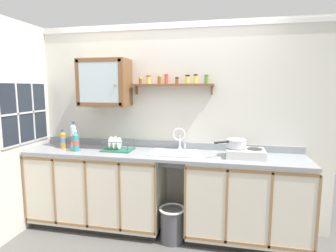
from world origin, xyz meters
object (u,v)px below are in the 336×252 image
(sink, at_px, (174,155))
(bottle_water_clear_1, at_px, (74,137))
(bottle_detergent_teal_2, at_px, (76,142))
(trash_bin, at_px, (172,224))
(bottle_juice_amber_0, at_px, (63,140))
(saucepan, at_px, (236,143))
(dish_rack, at_px, (117,147))
(hot_plate_stove, at_px, (245,153))
(wall_cabinet, at_px, (105,83))

(sink, xyz_separation_m, bottle_water_clear_1, (-1.21, -0.04, 0.17))
(sink, bearing_deg, bottle_water_clear_1, -177.95)
(sink, distance_m, bottle_detergent_teal_2, 1.15)
(trash_bin, bearing_deg, bottle_juice_amber_0, 173.44)
(saucepan, xyz_separation_m, bottle_detergent_teal_2, (-1.80, -0.13, -0.04))
(dish_rack, relative_size, trash_bin, 0.90)
(sink, relative_size, bottle_juice_amber_0, 2.29)
(hot_plate_stove, relative_size, bottle_juice_amber_0, 1.72)
(bottle_juice_amber_0, height_order, dish_rack, bottle_juice_amber_0)
(saucepan, bearing_deg, bottle_water_clear_1, -179.35)
(bottle_water_clear_1, relative_size, wall_cabinet, 0.56)
(trash_bin, bearing_deg, bottle_water_clear_1, 172.69)
(hot_plate_stove, bearing_deg, trash_bin, -168.00)
(sink, relative_size, bottle_detergent_teal_2, 2.17)
(hot_plate_stove, height_order, wall_cabinet, wall_cabinet)
(bottle_juice_amber_0, bearing_deg, wall_cabinet, 13.70)
(bottle_juice_amber_0, bearing_deg, dish_rack, 2.43)
(bottle_detergent_teal_2, bearing_deg, trash_bin, -2.70)
(hot_plate_stove, height_order, bottle_detergent_teal_2, bottle_detergent_teal_2)
(hot_plate_stove, distance_m, dish_rack, 1.45)
(sink, distance_m, saucepan, 0.69)
(bottle_juice_amber_0, bearing_deg, hot_plate_stove, 0.06)
(saucepan, relative_size, bottle_water_clear_1, 1.02)
(bottle_detergent_teal_2, bearing_deg, wall_cabinet, 39.29)
(saucepan, xyz_separation_m, wall_cabinet, (-1.52, 0.10, 0.64))
(bottle_juice_amber_0, relative_size, dish_rack, 0.66)
(sink, xyz_separation_m, hot_plate_stove, (0.77, -0.04, 0.07))
(dish_rack, bearing_deg, trash_bin, -15.06)
(bottle_juice_amber_0, xyz_separation_m, trash_bin, (1.37, -0.16, -0.85))
(wall_cabinet, bearing_deg, bottle_juice_amber_0, -166.30)
(bottle_juice_amber_0, distance_m, dish_rack, 0.68)
(bottle_water_clear_1, bearing_deg, saucepan, 0.65)
(bottle_water_clear_1, height_order, bottle_detergent_teal_2, bottle_water_clear_1)
(hot_plate_stove, xyz_separation_m, bottle_juice_amber_0, (-2.13, -0.00, 0.06))
(bottle_juice_amber_0, height_order, trash_bin, bottle_juice_amber_0)
(saucepan, height_order, bottle_juice_amber_0, bottle_juice_amber_0)
(sink, xyz_separation_m, trash_bin, (0.02, -0.20, -0.72))
(wall_cabinet, bearing_deg, trash_bin, -17.91)
(sink, distance_m, bottle_water_clear_1, 1.23)
(hot_plate_stove, relative_size, bottle_detergent_teal_2, 1.64)
(bottle_detergent_teal_2, distance_m, trash_bin, 1.43)
(sink, distance_m, dish_rack, 0.68)
(hot_plate_stove, xyz_separation_m, saucepan, (-0.10, 0.02, 0.10))
(bottle_water_clear_1, bearing_deg, hot_plate_stove, 0.07)
(bottle_water_clear_1, distance_m, wall_cabinet, 0.74)
(sink, bearing_deg, wall_cabinet, 174.66)
(bottle_detergent_teal_2, bearing_deg, bottle_juice_amber_0, 155.37)
(bottle_detergent_teal_2, height_order, trash_bin, bottle_detergent_teal_2)
(hot_plate_stove, relative_size, trash_bin, 1.02)
(sink, xyz_separation_m, wall_cabinet, (-0.85, 0.08, 0.81))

